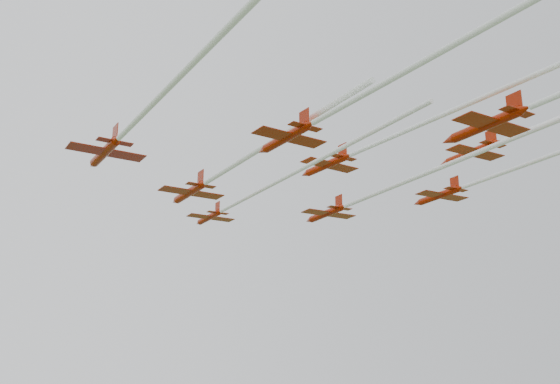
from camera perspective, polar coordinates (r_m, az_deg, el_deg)
name	(u,v)px	position (r m, az deg, el deg)	size (l,w,h in m)	color
jet_lead	(252,195)	(92.77, -2.58, -0.27)	(9.13, 58.93, 2.39)	#9D1901
jet_row2_left	(219,174)	(81.35, -5.59, 1.63)	(9.36, 47.14, 2.75)	#9D1901
jet_row2_right	(375,194)	(91.39, 8.70, -0.16)	(9.11, 55.29, 2.69)	#9D1901
jet_row3_left	(136,121)	(61.87, -13.02, 6.38)	(9.13, 46.57, 2.49)	#9D1901
jet_row3_mid	(427,122)	(71.77, 13.26, 6.27)	(14.18, 64.22, 2.45)	#9D1901
jet_row3_right	(519,167)	(90.24, 21.00, 2.15)	(8.78, 61.22, 2.60)	#9D1901
jet_row4_left	(405,71)	(52.43, 11.36, 10.75)	(12.53, 62.43, 2.36)	#9D1901
jet_row4_right	(536,127)	(77.88, 22.36, 5.50)	(8.29, 45.09, 2.44)	#9D1901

